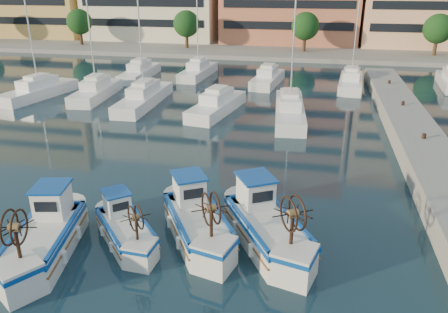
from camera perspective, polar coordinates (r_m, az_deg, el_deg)
ground at (r=17.89m, az=-11.15°, el=-13.12°), size 300.00×300.00×0.00m
quay at (r=24.29m, az=27.05°, el=-3.82°), size 3.00×60.00×1.20m
yacht_marina at (r=43.08m, az=-0.61°, el=8.94°), size 42.47×23.88×11.50m
fishing_boat_a at (r=18.88m, az=-22.31°, el=-9.41°), size 2.99×5.11×3.10m
fishing_boat_b at (r=18.83m, az=-12.82°, el=-8.93°), size 3.64×3.82×2.42m
fishing_boat_c at (r=18.61m, az=-3.58°, el=-8.15°), size 4.11×5.01×3.05m
fishing_boat_d at (r=18.22m, az=5.52°, el=-8.78°), size 4.30×5.28×3.21m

